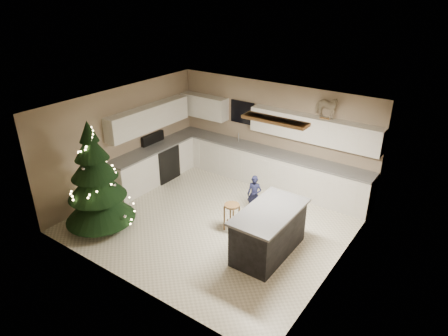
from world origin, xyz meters
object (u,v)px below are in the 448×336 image
at_px(island, 269,232).
at_px(toddler, 254,195).
at_px(bar_stool, 232,211).
at_px(christmas_tree, 96,186).
at_px(rocking_horse, 326,107).

relative_size(island, toddler, 1.87).
xyz_separation_m(bar_stool, toddler, (0.02, 0.88, -0.01)).
xyz_separation_m(christmas_tree, rocking_horse, (3.25, 3.92, 1.28)).
relative_size(island, bar_stool, 2.78).
distance_m(christmas_tree, rocking_horse, 5.25).
distance_m(bar_stool, rocking_horse, 3.14).
bearing_deg(christmas_tree, toddler, 45.27).
bearing_deg(bar_stool, toddler, 88.58).
bearing_deg(bar_stool, island, -13.57).
relative_size(toddler, rocking_horse, 1.44).
bearing_deg(bar_stool, rocking_horse, 69.54).
xyz_separation_m(bar_stool, christmas_tree, (-2.35, -1.52, 0.53)).
distance_m(christmas_tree, toddler, 3.41).
height_order(bar_stool, christmas_tree, christmas_tree).
distance_m(island, bar_stool, 1.05).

